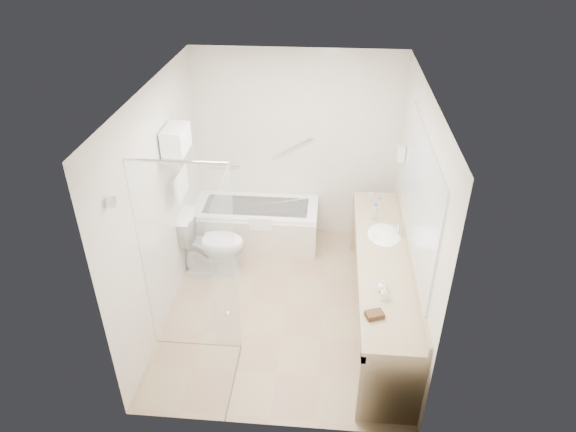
# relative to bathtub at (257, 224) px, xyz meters

# --- Properties ---
(floor) EXTENTS (3.20, 3.20, 0.00)m
(floor) POSITION_rel_bathtub_xyz_m (0.50, -1.24, -0.28)
(floor) COLOR tan
(floor) RESTS_ON ground
(ceiling) EXTENTS (2.60, 3.20, 0.10)m
(ceiling) POSITION_rel_bathtub_xyz_m (0.50, -1.24, 2.22)
(ceiling) COLOR white
(ceiling) RESTS_ON wall_back
(wall_back) EXTENTS (2.60, 0.10, 2.50)m
(wall_back) POSITION_rel_bathtub_xyz_m (0.50, 0.36, 0.97)
(wall_back) COLOR beige
(wall_back) RESTS_ON ground
(wall_front) EXTENTS (2.60, 0.10, 2.50)m
(wall_front) POSITION_rel_bathtub_xyz_m (0.50, -2.84, 0.97)
(wall_front) COLOR beige
(wall_front) RESTS_ON ground
(wall_left) EXTENTS (0.10, 3.20, 2.50)m
(wall_left) POSITION_rel_bathtub_xyz_m (-0.80, -1.24, 0.97)
(wall_left) COLOR beige
(wall_left) RESTS_ON ground
(wall_right) EXTENTS (0.10, 3.20, 2.50)m
(wall_right) POSITION_rel_bathtub_xyz_m (1.80, -1.24, 0.97)
(wall_right) COLOR beige
(wall_right) RESTS_ON ground
(bathtub) EXTENTS (1.60, 0.73, 0.59)m
(bathtub) POSITION_rel_bathtub_xyz_m (0.00, 0.00, 0.00)
(bathtub) COLOR white
(bathtub) RESTS_ON floor
(grab_bar_short) EXTENTS (0.40, 0.03, 0.03)m
(grab_bar_short) POSITION_rel_bathtub_xyz_m (-0.45, 0.32, 0.67)
(grab_bar_short) COLOR silver
(grab_bar_short) RESTS_ON wall_back
(grab_bar_long) EXTENTS (0.53, 0.03, 0.33)m
(grab_bar_long) POSITION_rel_bathtub_xyz_m (0.45, 0.32, 0.97)
(grab_bar_long) COLOR silver
(grab_bar_long) RESTS_ON wall_back
(shower_enclosure) EXTENTS (0.96, 0.91, 2.11)m
(shower_enclosure) POSITION_rel_bathtub_xyz_m (-0.13, -2.16, 0.79)
(shower_enclosure) COLOR silver
(shower_enclosure) RESTS_ON floor
(towel_shelf) EXTENTS (0.24, 0.55, 0.81)m
(towel_shelf) POSITION_rel_bathtub_xyz_m (-0.67, -0.89, 1.48)
(towel_shelf) COLOR silver
(towel_shelf) RESTS_ON wall_left
(vanity_counter) EXTENTS (0.55, 2.70, 0.95)m
(vanity_counter) POSITION_rel_bathtub_xyz_m (1.52, -1.39, 0.36)
(vanity_counter) COLOR tan
(vanity_counter) RESTS_ON floor
(sink) EXTENTS (0.40, 0.52, 0.14)m
(sink) POSITION_rel_bathtub_xyz_m (1.55, -0.99, 0.54)
(sink) COLOR white
(sink) RESTS_ON vanity_counter
(faucet) EXTENTS (0.03, 0.03, 0.14)m
(faucet) POSITION_rel_bathtub_xyz_m (1.70, -0.99, 0.65)
(faucet) COLOR silver
(faucet) RESTS_ON vanity_counter
(mirror) EXTENTS (0.02, 2.00, 1.20)m
(mirror) POSITION_rel_bathtub_xyz_m (1.79, -1.39, 1.27)
(mirror) COLOR silver
(mirror) RESTS_ON wall_right
(hairdryer_unit) EXTENTS (0.08, 0.10, 0.18)m
(hairdryer_unit) POSITION_rel_bathtub_xyz_m (1.75, -0.19, 1.17)
(hairdryer_unit) COLOR silver
(hairdryer_unit) RESTS_ON wall_right
(toilet) EXTENTS (0.81, 0.45, 0.79)m
(toilet) POSITION_rel_bathtub_xyz_m (-0.45, -0.67, 0.12)
(toilet) COLOR white
(toilet) RESTS_ON floor
(amenity_basket) EXTENTS (0.18, 0.15, 0.05)m
(amenity_basket) POSITION_rel_bathtub_xyz_m (1.37, -2.31, 0.60)
(amenity_basket) COLOR #4E311C
(amenity_basket) RESTS_ON vanity_counter
(soap_bottle_a) EXTENTS (0.07, 0.13, 0.06)m
(soap_bottle_a) POSITION_rel_bathtub_xyz_m (1.47, -2.07, 0.60)
(soap_bottle_a) COLOR silver
(soap_bottle_a) RESTS_ON vanity_counter
(soap_bottle_b) EXTENTS (0.14, 0.15, 0.10)m
(soap_bottle_b) POSITION_rel_bathtub_xyz_m (1.46, -1.95, 0.62)
(soap_bottle_b) COLOR silver
(soap_bottle_b) RESTS_ON vanity_counter
(water_bottle_left) EXTENTS (0.06, 0.06, 0.20)m
(water_bottle_left) POSITION_rel_bathtub_xyz_m (1.46, -0.66, 0.67)
(water_bottle_left) COLOR silver
(water_bottle_left) RESTS_ON vanity_counter
(water_bottle_mid) EXTENTS (0.06, 0.06, 0.20)m
(water_bottle_mid) POSITION_rel_bathtub_xyz_m (1.52, -0.50, 0.66)
(water_bottle_mid) COLOR silver
(water_bottle_mid) RESTS_ON vanity_counter
(water_bottle_right) EXTENTS (0.07, 0.07, 0.22)m
(water_bottle_right) POSITION_rel_bathtub_xyz_m (1.46, -0.70, 0.68)
(water_bottle_right) COLOR silver
(water_bottle_right) RESTS_ON vanity_counter
(drinking_glass_near) EXTENTS (0.09, 0.09, 0.10)m
(drinking_glass_near) POSITION_rel_bathtub_xyz_m (1.44, -1.11, 0.62)
(drinking_glass_near) COLOR silver
(drinking_glass_near) RESTS_ON vanity_counter
(drinking_glass_far) EXTENTS (0.08, 0.08, 0.09)m
(drinking_glass_far) POSITION_rel_bathtub_xyz_m (1.44, -0.25, 0.62)
(drinking_glass_far) COLOR silver
(drinking_glass_far) RESTS_ON vanity_counter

